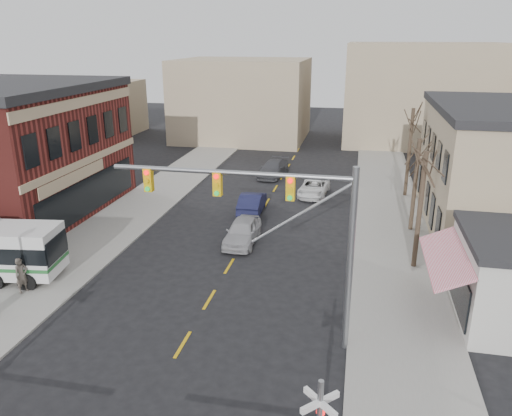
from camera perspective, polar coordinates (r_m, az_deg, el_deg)
The scene contains 13 objects.
ground at distance 21.18m, azimuth -10.29°, elevation -18.11°, with size 160.00×160.00×0.00m, color black.
sidewalk_west at distance 41.09m, azimuth -12.41°, elevation 0.68°, with size 5.00×60.00×0.12m, color gray.
sidewalk_east at distance 37.77m, azimuth 15.00°, elevation -1.18°, with size 5.00×60.00×0.12m, color gray.
tree_east_a at distance 29.22m, azimuth 18.20°, elevation -0.29°, with size 0.28×0.28×6.75m.
tree_east_b at distance 35.02m, azimuth 17.71°, elevation 2.51°, with size 0.28×0.28×6.30m.
tree_east_c at distance 42.66m, azimuth 17.09°, elevation 6.06°, with size 0.28×0.28×7.20m.
traffic_signal_mast at distance 20.22m, azimuth 3.12°, elevation -1.07°, with size 10.12×0.30×8.00m.
car_a at distance 32.16m, azimuth -1.56°, elevation -2.68°, with size 1.87×4.65×1.59m, color #9F9FA3.
car_b at distance 37.78m, azimuth -0.45°, elevation 0.65°, with size 1.63×4.68×1.54m, color #161838.
car_c at distance 42.14m, azimuth 6.63°, elevation 2.32°, with size 2.20×4.77×1.33m, color white.
car_d at distance 47.72m, azimuth 1.97°, elevation 4.52°, with size 2.07×5.09×1.48m, color #424347.
pedestrian_near at distance 28.52m, azimuth -25.22°, elevation -6.97°, with size 0.69×0.45×1.89m, color #564D44.
pedestrian_far at distance 31.71m, azimuth -23.54°, elevation -4.50°, with size 0.74×0.58×1.53m, color #303B54.
Camera 1 is at (6.90, -15.50, 12.68)m, focal length 35.00 mm.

